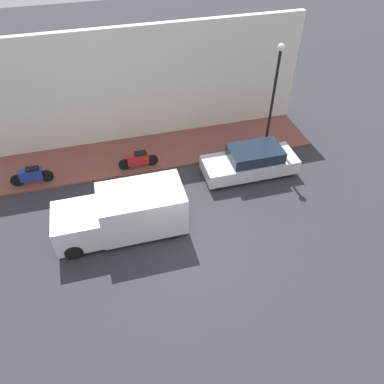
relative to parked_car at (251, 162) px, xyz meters
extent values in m
plane|color=#2D2D33|center=(-2.50, 3.99, -0.62)|extent=(60.00, 60.00, 0.00)
cube|color=brown|center=(2.57, 3.99, -0.57)|extent=(2.78, 15.28, 0.10)
cube|color=silver|center=(4.11, 3.99, 2.10)|extent=(0.30, 15.28, 5.44)
cube|color=silver|center=(0.00, 0.06, -0.15)|extent=(1.62, 4.14, 0.63)
cube|color=#192333|center=(0.00, -0.15, 0.43)|extent=(1.42, 2.28, 0.51)
cylinder|color=black|center=(-0.69, 1.69, -0.33)|extent=(0.20, 0.58, 0.58)
cylinder|color=black|center=(0.69, 1.69, -0.33)|extent=(0.20, 0.58, 0.58)
cylinder|color=black|center=(-0.69, -1.58, -0.33)|extent=(0.20, 0.58, 0.58)
cylinder|color=black|center=(0.69, -1.58, -0.33)|extent=(0.20, 0.58, 0.58)
cube|color=silver|center=(-2.03, 5.14, 0.39)|extent=(1.84, 3.09, 1.67)
cube|color=silver|center=(-2.03, 7.51, 0.14)|extent=(1.75, 1.66, 1.17)
cube|color=#192333|center=(-2.03, 7.76, 0.47)|extent=(1.56, 0.91, 0.47)
cylinder|color=black|center=(-2.82, 7.77, -0.29)|extent=(0.22, 0.65, 0.65)
cylinder|color=black|center=(-1.24, 7.77, -0.29)|extent=(0.22, 0.65, 0.65)
cylinder|color=black|center=(-2.82, 4.17, -0.29)|extent=(0.22, 0.65, 0.65)
cylinder|color=black|center=(-1.24, 4.17, -0.29)|extent=(0.22, 0.65, 0.65)
cube|color=navy|center=(1.62, 9.35, -0.04)|extent=(0.30, 0.94, 0.48)
cube|color=black|center=(1.62, 9.22, 0.26)|extent=(0.27, 0.51, 0.12)
cylinder|color=black|center=(1.62, 9.95, -0.24)|extent=(0.10, 0.56, 0.56)
cylinder|color=black|center=(1.62, 8.75, -0.24)|extent=(0.10, 0.56, 0.56)
cube|color=#B21E1E|center=(1.54, 4.78, -0.05)|extent=(0.30, 0.95, 0.46)
cube|color=black|center=(1.54, 4.65, 0.24)|extent=(0.27, 0.52, 0.12)
cylinder|color=black|center=(1.54, 5.40, -0.24)|extent=(0.10, 0.55, 0.55)
cylinder|color=black|center=(1.54, 4.16, -0.24)|extent=(0.10, 0.55, 0.55)
cylinder|color=black|center=(1.49, -1.37, 1.87)|extent=(0.12, 0.12, 4.78)
sphere|color=silver|center=(1.49, -1.37, 4.35)|extent=(0.30, 0.30, 0.30)
camera|label=1|loc=(-11.86, 5.85, 10.24)|focal=35.00mm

